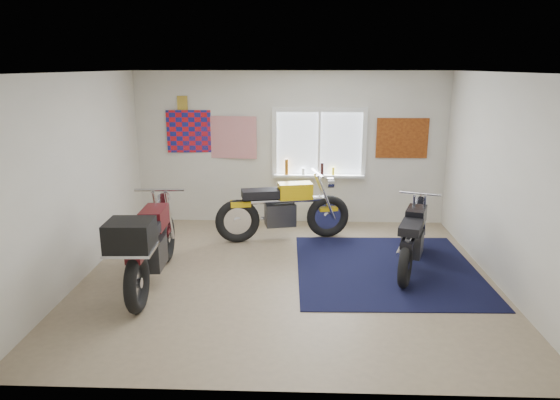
{
  "coord_description": "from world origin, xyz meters",
  "views": [
    {
      "loc": [
        0.13,
        -6.3,
        2.78
      ],
      "look_at": [
        -0.12,
        0.4,
        0.97
      ],
      "focal_mm": 32.0,
      "sensor_mm": 36.0,
      "label": 1
    }
  ],
  "objects_px": {
    "yellow_triumph": "(283,211)",
    "maroon_tourer": "(148,245)",
    "navy_rug": "(386,269)",
    "black_chrome_bike": "(413,239)"
  },
  "relations": [
    {
      "from": "yellow_triumph",
      "to": "maroon_tourer",
      "type": "xyz_separation_m",
      "value": [
        -1.63,
        -1.97,
        0.1
      ]
    },
    {
      "from": "black_chrome_bike",
      "to": "maroon_tourer",
      "type": "xyz_separation_m",
      "value": [
        -3.49,
        -0.82,
        0.16
      ]
    },
    {
      "from": "navy_rug",
      "to": "maroon_tourer",
      "type": "distance_m",
      "value": 3.28
    },
    {
      "from": "yellow_triumph",
      "to": "maroon_tourer",
      "type": "distance_m",
      "value": 2.56
    },
    {
      "from": "navy_rug",
      "to": "yellow_triumph",
      "type": "bearing_deg",
      "value": 141.36
    },
    {
      "from": "navy_rug",
      "to": "black_chrome_bike",
      "type": "xyz_separation_m",
      "value": [
        0.35,
        0.05,
        0.43
      ]
    },
    {
      "from": "yellow_triumph",
      "to": "black_chrome_bike",
      "type": "bearing_deg",
      "value": -44.27
    },
    {
      "from": "black_chrome_bike",
      "to": "maroon_tourer",
      "type": "bearing_deg",
      "value": 123.09
    },
    {
      "from": "yellow_triumph",
      "to": "black_chrome_bike",
      "type": "distance_m",
      "value": 2.19
    },
    {
      "from": "yellow_triumph",
      "to": "maroon_tourer",
      "type": "height_order",
      "value": "maroon_tourer"
    }
  ]
}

